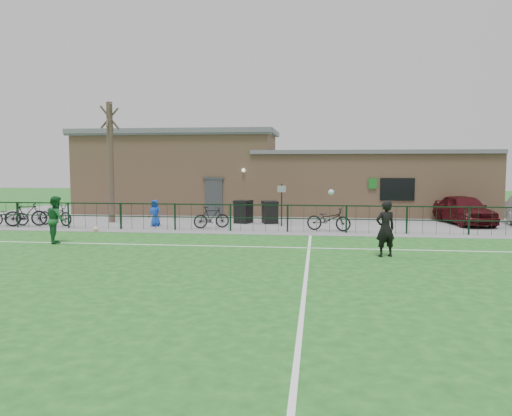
# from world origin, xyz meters

# --- Properties ---
(ground) EXTENTS (90.00, 90.00, 0.00)m
(ground) POSITION_xyz_m (0.00, 0.00, 0.00)
(ground) COLOR #19551A
(ground) RESTS_ON ground
(paving_strip) EXTENTS (34.00, 13.00, 0.02)m
(paving_strip) POSITION_xyz_m (0.00, 13.50, 0.01)
(paving_strip) COLOR slate
(paving_strip) RESTS_ON ground
(pitch_line_touch) EXTENTS (28.00, 0.10, 0.01)m
(pitch_line_touch) POSITION_xyz_m (0.00, 7.80, 0.00)
(pitch_line_touch) COLOR white
(pitch_line_touch) RESTS_ON ground
(pitch_line_mid) EXTENTS (28.00, 0.10, 0.01)m
(pitch_line_mid) POSITION_xyz_m (0.00, 4.00, 0.00)
(pitch_line_mid) COLOR white
(pitch_line_mid) RESTS_ON ground
(pitch_line_perp) EXTENTS (0.10, 16.00, 0.01)m
(pitch_line_perp) POSITION_xyz_m (2.00, 0.00, 0.00)
(pitch_line_perp) COLOR white
(pitch_line_perp) RESTS_ON ground
(perimeter_fence) EXTENTS (28.00, 0.10, 1.20)m
(perimeter_fence) POSITION_xyz_m (0.00, 8.00, 0.60)
(perimeter_fence) COLOR black
(perimeter_fence) RESTS_ON ground
(bare_tree) EXTENTS (0.30, 0.30, 6.00)m
(bare_tree) POSITION_xyz_m (-8.00, 10.50, 3.00)
(bare_tree) COLOR #423228
(bare_tree) RESTS_ON ground
(wheelie_bin_left) EXTENTS (0.91, 0.96, 1.04)m
(wheelie_bin_left) POSITION_xyz_m (-1.38, 10.95, 0.54)
(wheelie_bin_left) COLOR black
(wheelie_bin_left) RESTS_ON paving_strip
(wheelie_bin_right) EXTENTS (0.88, 0.94, 1.01)m
(wheelie_bin_right) POSITION_xyz_m (-0.06, 11.01, 0.53)
(wheelie_bin_right) COLOR black
(wheelie_bin_right) RESTS_ON paving_strip
(sign_post) EXTENTS (0.06, 0.06, 2.00)m
(sign_post) POSITION_xyz_m (0.60, 9.87, 1.02)
(sign_post) COLOR black
(sign_post) RESTS_ON paving_strip
(car_maroon) EXTENTS (2.41, 4.46, 1.44)m
(car_maroon) POSITION_xyz_m (9.35, 11.82, 0.74)
(car_maroon) COLOR #410B10
(car_maroon) RESTS_ON paving_strip
(bicycle_a) EXTENTS (1.90, 0.96, 0.95)m
(bicycle_a) POSITION_xyz_m (-12.27, 8.56, 0.50)
(bicycle_a) COLOR black
(bicycle_a) RESTS_ON paving_strip
(bicycle_b) EXTENTS (1.95, 1.20, 1.13)m
(bicycle_b) POSITION_xyz_m (-11.34, 8.43, 0.59)
(bicycle_b) COLOR black
(bicycle_b) RESTS_ON paving_strip
(bicycle_c) EXTENTS (2.10, 1.22, 1.05)m
(bicycle_c) POSITION_xyz_m (-10.11, 8.87, 0.54)
(bicycle_c) COLOR black
(bicycle_c) RESTS_ON paving_strip
(bicycle_d) EXTENTS (1.70, 1.09, 0.99)m
(bicycle_d) POSITION_xyz_m (-2.52, 8.81, 0.52)
(bicycle_d) COLOR black
(bicycle_d) RESTS_ON paving_strip
(bicycle_e) EXTENTS (2.06, 1.14, 1.03)m
(bicycle_e) POSITION_xyz_m (2.77, 8.56, 0.53)
(bicycle_e) COLOR black
(bicycle_e) RESTS_ON paving_strip
(spectator_child) EXTENTS (0.67, 0.49, 1.25)m
(spectator_child) POSITION_xyz_m (-5.29, 9.14, 0.65)
(spectator_child) COLOR #1240AD
(spectator_child) RESTS_ON paving_strip
(goalkeeper_kick) EXTENTS (2.12, 3.59, 1.97)m
(goalkeeper_kick) POSITION_xyz_m (4.38, 2.72, 0.91)
(goalkeeper_kick) COLOR black
(goalkeeper_kick) RESTS_ON ground
(outfield_player) EXTENTS (1.01, 1.07, 1.75)m
(outfield_player) POSITION_xyz_m (-7.36, 4.01, 0.88)
(outfield_player) COLOR #195829
(outfield_player) RESTS_ON ground
(ball_ground) EXTENTS (0.23, 0.23, 0.23)m
(ball_ground) POSITION_xyz_m (-7.31, 7.15, 0.11)
(ball_ground) COLOR white
(ball_ground) RESTS_ON ground
(clubhouse) EXTENTS (24.25, 5.40, 4.96)m
(clubhouse) POSITION_xyz_m (-0.88, 16.50, 2.22)
(clubhouse) COLOR tan
(clubhouse) RESTS_ON ground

